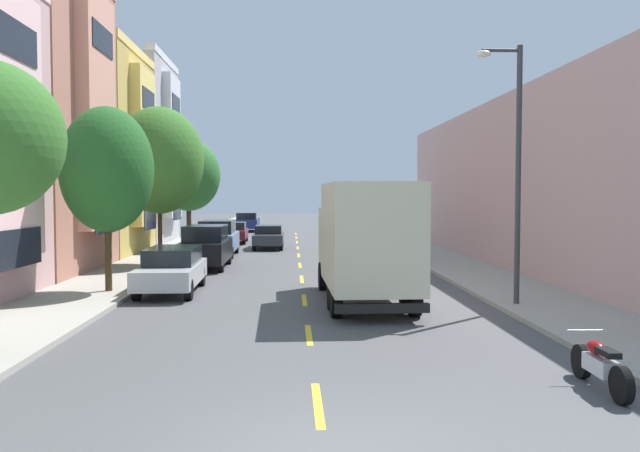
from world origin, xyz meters
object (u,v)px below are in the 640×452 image
object	(u,v)px
parked_suv_black	(206,246)
parked_wagon_silver	(172,269)
parked_sedan_red	(345,224)
parked_sedan_burgundy	(234,232)
delivery_box_truck	(365,237)
parked_sedan_teal	(353,228)
moving_charcoal_sedan	(269,236)
parked_motorcycle	(600,366)
parked_pickup_orange	(385,245)
street_tree_farthest	(188,175)
street_lamp	(514,156)
parked_hatchback_champagne	(371,237)
street_tree_second	(107,170)
parked_pickup_navy	(247,222)
street_tree_third	(159,160)
parked_suv_sky	(218,238)

from	to	relation	value
parked_suv_black	parked_wagon_silver	bearing A→B (deg)	-91.39
parked_sedan_red	parked_sedan_burgundy	size ratio (longest dim) A/B	1.00
delivery_box_truck	parked_sedan_teal	world-z (taller)	delivery_box_truck
moving_charcoal_sedan	parked_motorcycle	distance (m)	29.89
parked_sedan_burgundy	parked_pickup_orange	bearing A→B (deg)	-55.80
street_tree_farthest	parked_wagon_silver	bearing A→B (deg)	-83.00
street_lamp	parked_pickup_orange	distance (m)	14.07
street_tree_farthest	parked_motorcycle	size ratio (longest dim) A/B	3.13
parked_sedan_burgundy	parked_hatchback_champagne	bearing A→B (deg)	-34.66
street_tree_second	parked_motorcycle	xyz separation A→B (m)	(11.15, -10.80, -3.69)
moving_charcoal_sedan	parked_motorcycle	xyz separation A→B (m)	(6.55, -29.16, -0.34)
parked_pickup_navy	street_tree_third	bearing A→B (deg)	-93.84
parked_pickup_orange	parked_wagon_silver	bearing A→B (deg)	-131.26
street_tree_second	street_tree_third	world-z (taller)	street_tree_third
street_lamp	parked_sedan_burgundy	bearing A→B (deg)	111.49
street_tree_farthest	parked_motorcycle	world-z (taller)	street_tree_farthest
delivery_box_truck	street_tree_farthest	bearing A→B (deg)	113.74
parked_suv_sky	moving_charcoal_sedan	size ratio (longest dim) A/B	1.07
street_lamp	parked_suv_black	world-z (taller)	street_lamp
parked_pickup_orange	moving_charcoal_sedan	size ratio (longest dim) A/B	1.19
parked_motorcycle	parked_sedan_burgundy	bearing A→B (deg)	105.04
street_lamp	parked_sedan_red	distance (m)	38.31
parked_suv_black	parked_hatchback_champagne	world-z (taller)	parked_suv_black
delivery_box_truck	parked_motorcycle	distance (m)	9.32
parked_pickup_orange	street_tree_second	bearing A→B (deg)	-135.68
parked_motorcycle	parked_sedan_red	bearing A→B (deg)	90.48
street_tree_farthest	parked_pickup_navy	distance (m)	21.56
parked_suv_black	parked_motorcycle	size ratio (longest dim) A/B	2.34
parked_sedan_burgundy	parked_pickup_navy	xyz separation A→B (m)	(-0.04, 14.52, 0.08)
street_tree_second	parked_suv_black	xyz separation A→B (m)	(2.15, 7.70, -3.12)
street_tree_third	parked_sedan_red	size ratio (longest dim) A/B	1.58
street_tree_farthest	parked_sedan_red	size ratio (longest dim) A/B	1.42
street_tree_second	parked_suv_black	distance (m)	8.58
delivery_box_truck	parked_motorcycle	world-z (taller)	delivery_box_truck
street_lamp	delivery_box_truck	world-z (taller)	street_lamp
street_tree_farthest	parked_suv_black	bearing A→B (deg)	-76.38
parked_hatchback_champagne	parked_pickup_orange	distance (m)	6.69
street_tree_farthest	moving_charcoal_sedan	xyz separation A→B (m)	(4.60, 1.80, -3.71)
parked_suv_sky	parked_pickup_orange	bearing A→B (deg)	-19.56
street_tree_third	parked_pickup_orange	bearing A→B (deg)	11.41
parked_suv_black	parked_sedan_burgundy	distance (m)	15.50
parked_hatchback_champagne	parked_pickup_navy	size ratio (longest dim) A/B	0.76
delivery_box_truck	parked_suv_sky	xyz separation A→B (m)	(-6.18, 15.61, -1.02)
parked_suv_sky	parked_sedan_teal	bearing A→B (deg)	58.90
parked_sedan_teal	parked_motorcycle	distance (m)	38.85
street_tree_third	street_lamp	size ratio (longest dim) A/B	0.97
street_tree_third	delivery_box_truck	xyz separation A→B (m)	(8.21, -10.38, -2.86)
street_lamp	parked_sedan_teal	size ratio (longest dim) A/B	1.62
parked_sedan_teal	parked_motorcycle	xyz separation A→B (m)	(0.36, -38.85, -0.34)
parked_suv_sky	parked_hatchback_champagne	distance (m)	9.49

